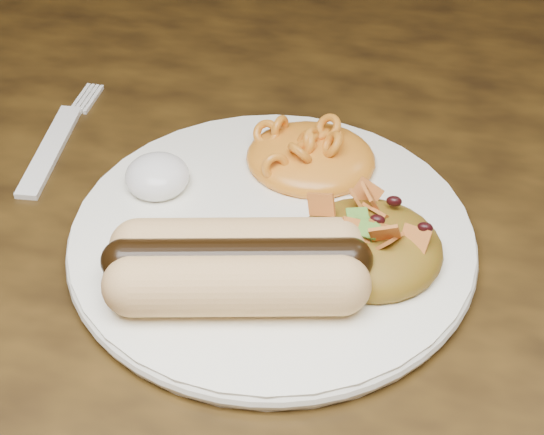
# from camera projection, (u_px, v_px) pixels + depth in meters

# --- Properties ---
(table) EXTENTS (1.60, 0.90, 0.75)m
(table) POSITION_uv_depth(u_px,v_px,m) (312.00, 247.00, 0.63)
(table) COLOR #4B3210
(table) RESTS_ON floor
(plate) EXTENTS (0.31, 0.31, 0.01)m
(plate) POSITION_uv_depth(u_px,v_px,m) (272.00, 238.00, 0.49)
(plate) COLOR white
(plate) RESTS_ON table
(hotdog) EXTENTS (0.12, 0.09, 0.03)m
(hotdog) POSITION_uv_depth(u_px,v_px,m) (237.00, 265.00, 0.44)
(hotdog) COLOR #ECB57E
(hotdog) RESTS_ON plate
(mac_and_cheese) EXTENTS (0.11, 0.10, 0.03)m
(mac_and_cheese) POSITION_uv_depth(u_px,v_px,m) (311.00, 144.00, 0.53)
(mac_and_cheese) COLOR gold
(mac_and_cheese) RESTS_ON plate
(sour_cream) EXTENTS (0.04, 0.04, 0.02)m
(sour_cream) POSITION_uv_depth(u_px,v_px,m) (157.00, 171.00, 0.51)
(sour_cream) COLOR white
(sour_cream) RESTS_ON plate
(taco_salad) EXTENTS (0.08, 0.08, 0.04)m
(taco_salad) POSITION_uv_depth(u_px,v_px,m) (370.00, 237.00, 0.46)
(taco_salad) COLOR #9B3910
(taco_salad) RESTS_ON plate
(fork) EXTENTS (0.03, 0.12, 0.00)m
(fork) POSITION_uv_depth(u_px,v_px,m) (50.00, 150.00, 0.56)
(fork) COLOR white
(fork) RESTS_ON table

